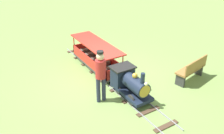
{
  "coord_description": "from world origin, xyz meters",
  "views": [
    {
      "loc": [
        3.62,
        5.88,
        4.18
      ],
      "look_at": [
        0.0,
        0.01,
        0.55
      ],
      "focal_mm": 37.75,
      "sensor_mm": 36.0,
      "label": 1
    }
  ],
  "objects_px": {
    "locomotive": "(130,82)",
    "park_bench": "(192,70)",
    "passenger_car": "(96,58)",
    "conductor_person": "(101,73)"
  },
  "relations": [
    {
      "from": "locomotive",
      "to": "park_bench",
      "type": "xyz_separation_m",
      "value": [
        -2.33,
        0.35,
        -0.07
      ]
    },
    {
      "from": "passenger_car",
      "to": "park_bench",
      "type": "xyz_separation_m",
      "value": [
        -2.33,
        2.45,
        -0.0
      ]
    },
    {
      "from": "conductor_person",
      "to": "park_bench",
      "type": "xyz_separation_m",
      "value": [
        -3.19,
        0.57,
        -0.54
      ]
    },
    {
      "from": "locomotive",
      "to": "passenger_car",
      "type": "height_order",
      "value": "locomotive"
    },
    {
      "from": "park_bench",
      "to": "conductor_person",
      "type": "bearing_deg",
      "value": -10.17
    },
    {
      "from": "passenger_car",
      "to": "locomotive",
      "type": "bearing_deg",
      "value": 90.0
    },
    {
      "from": "passenger_car",
      "to": "conductor_person",
      "type": "height_order",
      "value": "conductor_person"
    },
    {
      "from": "locomotive",
      "to": "conductor_person",
      "type": "xyz_separation_m",
      "value": [
        0.86,
        -0.22,
        0.47
      ]
    },
    {
      "from": "park_bench",
      "to": "passenger_car",
      "type": "bearing_deg",
      "value": -46.48
    },
    {
      "from": "locomotive",
      "to": "park_bench",
      "type": "distance_m",
      "value": 2.35
    }
  ]
}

